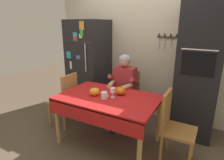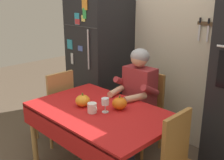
# 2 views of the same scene
# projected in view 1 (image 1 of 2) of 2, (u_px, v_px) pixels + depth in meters

# --- Properties ---
(ground_plane) EXTENTS (10.00, 10.00, 0.00)m
(ground_plane) POSITION_uv_depth(u_px,v_px,m) (105.00, 145.00, 2.79)
(ground_plane) COLOR brown
(ground_plane) RESTS_ON ground
(back_wall_assembly) EXTENTS (3.70, 0.13, 2.60)m
(back_wall_assembly) POSITION_uv_depth(u_px,v_px,m) (144.00, 47.00, 3.52)
(back_wall_assembly) COLOR beige
(back_wall_assembly) RESTS_ON ground
(refrigerator) EXTENTS (0.68, 0.71, 1.80)m
(refrigerator) POSITION_uv_depth(u_px,v_px,m) (89.00, 66.00, 3.77)
(refrigerator) COLOR black
(refrigerator) RESTS_ON ground
(wall_oven) EXTENTS (0.60, 0.64, 2.10)m
(wall_oven) POSITION_uv_depth(u_px,v_px,m) (198.00, 71.00, 2.83)
(wall_oven) COLOR black
(wall_oven) RESTS_ON ground
(dining_table) EXTENTS (1.40, 0.90, 0.74)m
(dining_table) POSITION_uv_depth(u_px,v_px,m) (108.00, 102.00, 2.66)
(dining_table) COLOR tan
(dining_table) RESTS_ON ground
(chair_behind_person) EXTENTS (0.40, 0.40, 0.93)m
(chair_behind_person) POSITION_uv_depth(u_px,v_px,m) (127.00, 94.00, 3.39)
(chair_behind_person) COLOR #9E6B33
(chair_behind_person) RESTS_ON ground
(seated_person) EXTENTS (0.47, 0.55, 1.25)m
(seated_person) POSITION_uv_depth(u_px,v_px,m) (123.00, 85.00, 3.17)
(seated_person) COLOR #38384C
(seated_person) RESTS_ON ground
(chair_right_side) EXTENTS (0.40, 0.40, 0.93)m
(chair_right_side) POSITION_uv_depth(u_px,v_px,m) (173.00, 124.00, 2.37)
(chair_right_side) COLOR #9E6B33
(chair_right_side) RESTS_ON ground
(chair_left_side) EXTENTS (0.40, 0.40, 0.93)m
(chair_left_side) POSITION_uv_depth(u_px,v_px,m) (66.00, 97.00, 3.22)
(chair_left_side) COLOR tan
(chair_left_side) RESTS_ON ground
(coffee_mug) EXTENTS (0.12, 0.09, 0.09)m
(coffee_mug) POSITION_uv_depth(u_px,v_px,m) (104.00, 95.00, 2.57)
(coffee_mug) COLOR white
(coffee_mug) RESTS_ON dining_table
(wine_glass) EXTENTS (0.07, 0.07, 0.14)m
(wine_glass) POSITION_uv_depth(u_px,v_px,m) (113.00, 91.00, 2.59)
(wine_glass) COLOR white
(wine_glass) RESTS_ON dining_table
(pumpkin_large) EXTENTS (0.15, 0.15, 0.14)m
(pumpkin_large) POSITION_uv_depth(u_px,v_px,m) (120.00, 91.00, 2.71)
(pumpkin_large) COLOR orange
(pumpkin_large) RESTS_ON dining_table
(pumpkin_medium) EXTENTS (0.15, 0.15, 0.14)m
(pumpkin_medium) POSITION_uv_depth(u_px,v_px,m) (95.00, 92.00, 2.68)
(pumpkin_medium) COLOR orange
(pumpkin_medium) RESTS_ON dining_table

